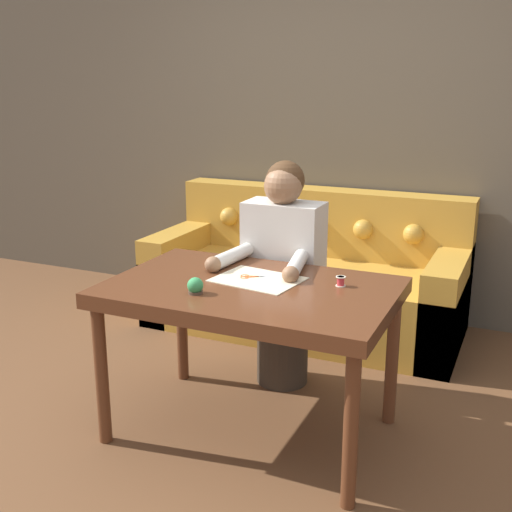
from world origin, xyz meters
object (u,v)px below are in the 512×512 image
Objects in this scene: dining_table at (251,301)px; pin_cushion at (195,286)px; couch at (307,281)px; person at (283,275)px; thread_spool at (341,281)px; scissors at (253,277)px.

dining_table is 17.92× the size of pin_cushion.
couch is 28.54× the size of pin_cushion.
pin_cushion is (0.05, -1.60, 0.45)m from couch.
person is at bearing 96.36° from dining_table.
thread_spool is at bearing 33.02° from pin_cushion.
pin_cushion is at bearing -113.42° from scissors.
dining_table is 0.29m from pin_cushion.
person reaches higher than thread_spool.
thread_spool is (0.43, -0.39, 0.14)m from person.
pin_cushion is (-0.13, -0.31, 0.03)m from scissors.
couch is 1.38m from scissors.
thread_spool is (0.41, 0.04, 0.02)m from scissors.
dining_table is 0.63× the size of couch.
dining_table is 1.05× the size of person.
person is 0.76m from pin_cushion.
person is at bearing 93.27° from scissors.
couch is at bearing 98.25° from scissors.
couch is 0.93m from person.
person reaches higher than couch.
couch is at bearing 91.91° from pin_cushion.
thread_spool is at bearing 21.83° from dining_table.
dining_table is at bearing -83.64° from person.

